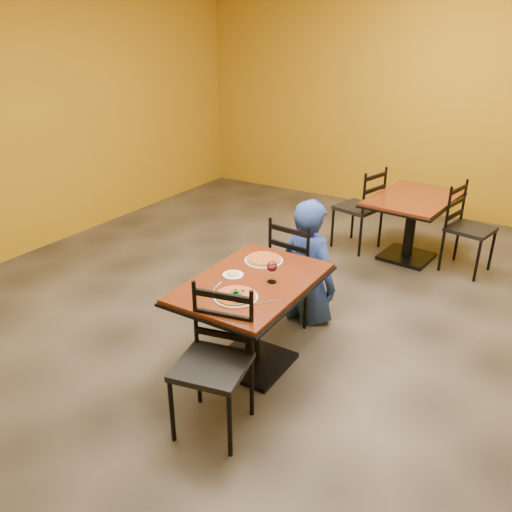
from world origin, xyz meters
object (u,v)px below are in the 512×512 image
Objects in this scene: diner at (309,260)px; pizza_far at (264,259)px; table_main at (252,303)px; chair_second_right at (470,230)px; plate_far at (264,260)px; chair_second_left at (358,208)px; chair_main_far at (300,266)px; table_second at (412,213)px; plate_main at (236,297)px; pizza_main at (236,295)px; side_plate at (233,275)px; chair_main_near at (212,367)px; wine_glass at (272,271)px.

pizza_far is (-0.13, -0.58, 0.20)m from diner.
chair_second_right reaches higher than table_main.
chair_second_right is 2.67m from plate_far.
chair_second_right is (1.29, 0.00, -0.02)m from chair_second_left.
chair_main_far is at bearing 93.89° from table_main.
table_main is 2.75m from table_second.
plate_main is (0.05, -0.29, 0.20)m from table_main.
plate_main is at bearing -76.48° from plate_far.
side_plate is at bearing 127.25° from pizza_main.
chair_second_right is 3.19m from pizza_main.
chair_main_near is 3.47m from chair_second_left.
plate_far is (-0.10, 0.34, 0.20)m from table_main.
chair_main_near is at bearing 107.76° from diner.
pizza_far is at bearing 103.52° from plate_main.
side_plate is (-0.60, -2.73, 0.20)m from table_second.
diner is at bearing 78.18° from side_plate.
pizza_far is (-0.54, -2.38, 0.21)m from table_second.
table_main is at bearing 3.66° from side_plate.
pizza_far is at bearing 129.93° from wine_glass.
diner reaches higher than plate_far.
chair_second_left is 3.59× the size of pizza_far.
chair_main_far is 3.11× the size of plate_far.
pizza_main is at bearing 173.19° from chair_second_right.
chair_second_right is (0.92, 3.45, -0.00)m from chair_main_near.
chair_second_right is 3.45× the size of pizza_far.
wine_glass is at bearing 110.57° from diner.
wine_glass reaches higher than table_second.
chair_second_right is at bearing 63.55° from pizza_far.
chair_main_near is at bearing 177.13° from chair_second_right.
chair_second_left reaches higher than table_main.
pizza_far is at bearing 90.47° from diner.
plate_main is 1.72× the size of wine_glass.
chair_main_far is at bearing 85.23° from chair_main_near.
plate_main is at bearing 173.19° from chair_second_right.
table_second is 2.45m from pizza_far.
chair_main_near reaches higher than pizza_far.
plate_far is at bearing 107.13° from table_main.
chair_main_far reaches higher than plate_main.
table_second is 1.33× the size of chair_main_near.
diner reaches higher than pizza_far.
pizza_main is (-0.11, 0.44, 0.29)m from chair_main_near.
side_plate is (-0.06, -0.35, -0.02)m from pizza_far.
chair_main_near is 0.97× the size of chair_second_left.
plate_far is at bearing 103.52° from pizza_main.
diner reaches higher than chair_main_far.
pizza_main is (0.25, -3.01, 0.27)m from chair_second_left.
chair_second_left is at bearing 102.11° from chair_second_right.
chair_second_right is at bearing 70.56° from wine_glass.
chair_main_near is 1.66m from chair_main_far.
chair_second_left is at bearing 94.35° from table_main.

